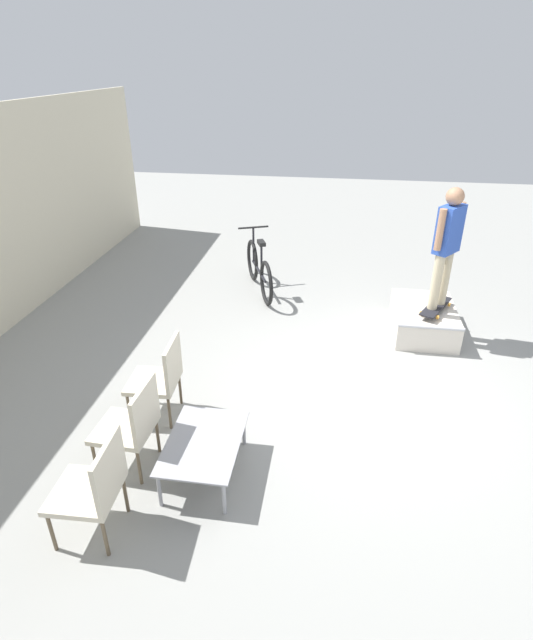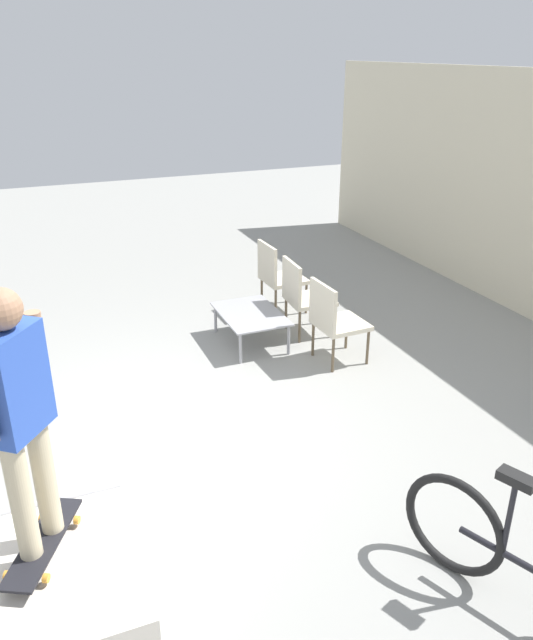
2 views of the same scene
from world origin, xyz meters
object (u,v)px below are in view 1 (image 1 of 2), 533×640
skate_ramp_box (423,319)px  skateboard_on_ramp (436,307)px  patio_chair_right (161,375)px  bicycle (259,270)px  coffee_table (204,444)px  patio_chair_left (95,485)px  patio_chair_center (132,423)px  person_skater (447,240)px

skate_ramp_box → skateboard_on_ramp: skateboard_on_ramp is taller
skateboard_on_ramp → patio_chair_right: 3.89m
skateboard_on_ramp → bicycle: bicycle is taller
coffee_table → bicycle: (4.25, 0.19, 0.03)m
skate_ramp_box → patio_chair_right: (-2.39, 3.06, 0.33)m
skateboard_on_ramp → patio_chair_left: size_ratio=0.83×
bicycle → patio_chair_right: bearing=150.0°
patio_chair_left → bicycle: 5.05m
skateboard_on_ramp → patio_chair_center: patio_chair_center is taller
patio_chair_center → patio_chair_right: bearing=-177.4°
patio_chair_left → coffee_table: bearing=137.0°
coffee_table → patio_chair_right: (0.79, 0.67, 0.18)m
skateboard_on_ramp → bicycle: size_ratio=0.47×
coffee_table → bicycle: 4.25m
person_skater → patio_chair_left: (-3.82, 3.17, -0.92)m
patio_chair_right → bicycle: bearing=169.2°
person_skater → patio_chair_center: person_skater is taller
skateboard_on_ramp → patio_chair_left: bearing=167.7°
skateboard_on_ramp → patio_chair_right: bearing=152.9°
person_skater → skate_ramp_box: bearing=77.4°
skateboard_on_ramp → coffee_table: bearing=168.0°
skate_ramp_box → skateboard_on_ramp: size_ratio=1.60×
patio_chair_center → bicycle: size_ratio=0.56×
coffee_table → patio_chair_right: 1.05m
patio_chair_left → skateboard_on_ramp: bearing=138.2°
patio_chair_center → bicycle: bicycle is taller
patio_chair_right → skateboard_on_ramp: bearing=122.7°
patio_chair_left → person_skater: bearing=138.2°
skateboard_on_ramp → patio_chair_left: (-3.82, 3.17, 0.05)m
skate_ramp_box → coffee_table: size_ratio=1.25×
bicycle → patio_chair_center: bearing=151.4°
skate_ramp_box → bicycle: (1.07, 2.57, 0.18)m
skateboard_on_ramp → coffee_table: skateboard_on_ramp is taller
skate_ramp_box → bicycle: bearing=67.4°
patio_chair_right → coffee_table: bearing=37.7°
skate_ramp_box → patio_chair_center: (-3.18, 3.06, 0.33)m
person_skater → patio_chair_left: 5.05m
skateboard_on_ramp → patio_chair_right: patio_chair_right is taller
coffee_table → patio_chair_left: bearing=139.2°
patio_chair_left → bicycle: size_ratio=0.56×
skateboard_on_ramp → coffee_table: (-3.05, 2.50, -0.13)m
patio_chair_left → bicycle: bicycle is taller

